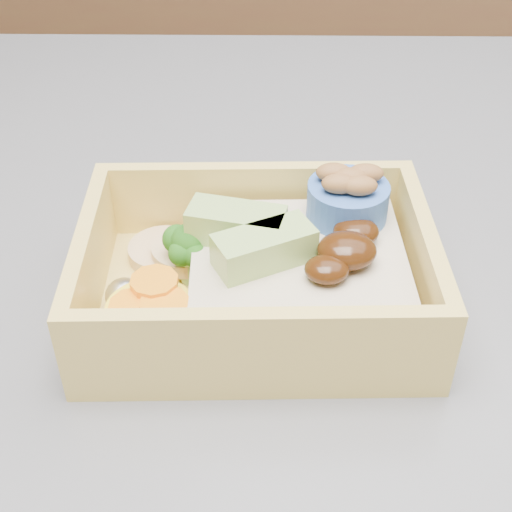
{
  "coord_description": "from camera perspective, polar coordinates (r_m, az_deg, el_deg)",
  "views": [
    {
      "loc": [
        0.2,
        -0.42,
        1.21
      ],
      "look_at": [
        0.19,
        -0.11,
        0.96
      ],
      "focal_mm": 50.0,
      "sensor_mm": 36.0,
      "label": 1
    }
  ],
  "objects": [
    {
      "name": "bento_box",
      "position": [
        0.41,
        0.82,
        -1.25
      ],
      "size": [
        0.2,
        0.15,
        0.07
      ],
      "rotation": [
        0.0,
        0.0,
        0.03
      ],
      "color": "#E2C25D",
      "rests_on": "island"
    }
  ]
}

